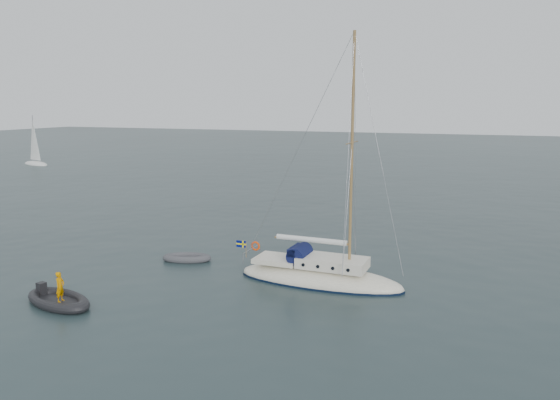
% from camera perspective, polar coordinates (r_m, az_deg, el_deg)
% --- Properties ---
extents(ground, '(300.00, 300.00, 0.00)m').
position_cam_1_polar(ground, '(31.05, -1.66, -7.79)').
color(ground, black).
rests_on(ground, ground).
extents(sailboat, '(9.57, 2.87, 13.63)m').
position_cam_1_polar(sailboat, '(29.48, 4.20, -6.69)').
color(sailboat, white).
rests_on(sailboat, ground).
extents(dinghy, '(3.02, 1.36, 0.43)m').
position_cam_1_polar(dinghy, '(34.04, -9.70, -5.98)').
color(dinghy, '#49494D').
rests_on(dinghy, ground).
extents(rib, '(4.21, 1.91, 1.68)m').
position_cam_1_polar(rib, '(28.63, -22.17, -9.58)').
color(rib, black).
rests_on(rib, ground).
extents(distant_yacht_a, '(6.13, 3.27, 8.12)m').
position_cam_1_polar(distant_yacht_a, '(93.41, -24.31, 5.50)').
color(distant_yacht_a, silver).
rests_on(distant_yacht_a, ground).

